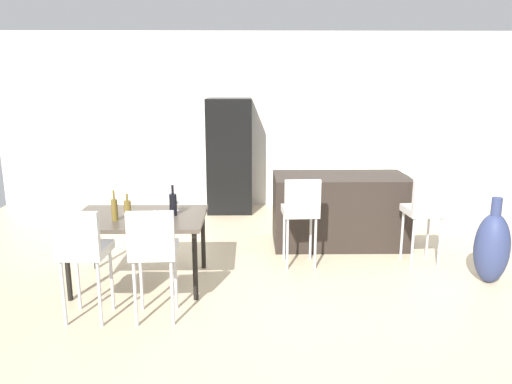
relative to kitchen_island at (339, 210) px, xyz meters
name	(u,v)px	position (x,y,z in m)	size (l,w,h in m)	color
ground_plane	(315,266)	(-0.42, -0.80, -0.46)	(10.00, 10.00, 0.00)	#C6B28E
back_wall	(294,121)	(-0.42, 2.15, 0.99)	(10.00, 0.12, 2.90)	silver
kitchen_island	(339,210)	(0.00, 0.00, 0.00)	(1.72, 0.85, 0.92)	black
bar_chair_left	(301,208)	(-0.60, -0.81, 0.24)	(0.42, 0.42, 1.05)	beige
bar_chair_middle	(425,208)	(0.83, -0.81, 0.24)	(0.43, 0.43, 1.05)	beige
dining_table	(139,222)	(-2.33, -1.26, 0.22)	(1.36, 0.96, 0.74)	#4C4238
dining_chair_near	(82,247)	(-2.64, -2.10, 0.24)	(0.42, 0.42, 1.05)	beige
dining_chair_far	(153,247)	(-2.02, -2.10, 0.24)	(0.42, 0.42, 1.05)	beige
wine_bottle_corner	(115,209)	(-2.53, -1.42, 0.40)	(0.07, 0.07, 0.31)	brown
wine_bottle_middle	(173,204)	(-1.98, -1.23, 0.40)	(0.08, 0.08, 0.33)	black
wine_bottle_right	(128,212)	(-2.37, -1.54, 0.40)	(0.07, 0.07, 0.31)	brown
wine_glass_left	(154,214)	(-2.09, -1.64, 0.40)	(0.07, 0.07, 0.17)	silver
wine_glass_far	(176,200)	(-1.97, -1.05, 0.40)	(0.07, 0.07, 0.17)	silver
refrigerator	(230,156)	(-1.50, 1.71, 0.46)	(0.72, 0.68, 1.84)	black
floor_vase	(492,247)	(1.39, -1.29, -0.07)	(0.36, 0.36, 0.94)	navy
potted_plant	(401,188)	(1.33, 1.70, -0.10)	(0.42, 0.42, 0.62)	#996B4C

